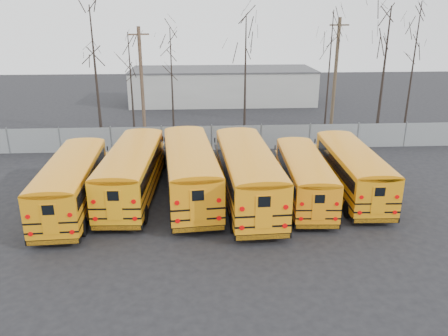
{
  "coord_description": "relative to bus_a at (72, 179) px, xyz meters",
  "views": [
    {
      "loc": [
        -1.05,
        -21.92,
        10.49
      ],
      "look_at": [
        0.45,
        3.03,
        1.6
      ],
      "focal_mm": 35.0,
      "sensor_mm": 36.0,
      "label": 1
    }
  ],
  "objects": [
    {
      "name": "tree_5",
      "position": [
        22.36,
        12.34,
        3.76
      ],
      "size": [
        0.26,
        0.26,
        11.05
      ],
      "primitive_type": "cone",
      "color": "black",
      "rests_on": "ground"
    },
    {
      "name": "bus_b",
      "position": [
        3.14,
        1.45,
        0.08
      ],
      "size": [
        3.11,
        11.41,
        3.16
      ],
      "rotation": [
        0.0,
        0.0,
        -0.05
      ],
      "color": "black",
      "rests_on": "ground"
    },
    {
      "name": "bus_f",
      "position": [
        16.28,
        1.18,
        -0.04
      ],
      "size": [
        2.79,
        10.63,
        2.95
      ],
      "rotation": [
        0.0,
        0.0,
        -0.04
      ],
      "color": "black",
      "rests_on": "ground"
    },
    {
      "name": "tree_6",
      "position": [
        25.72,
        14.27,
        3.95
      ],
      "size": [
        0.26,
        0.26,
        11.44
      ],
      "primitive_type": "cone",
      "color": "black",
      "rests_on": "ground"
    },
    {
      "name": "bus_d",
      "position": [
        9.83,
        0.35,
        0.19
      ],
      "size": [
        3.22,
        12.05,
        3.34
      ],
      "rotation": [
        0.0,
        0.0,
        0.04
      ],
      "color": "black",
      "rests_on": "ground"
    },
    {
      "name": "utility_pole_right",
      "position": [
        20.02,
        17.62,
        3.45
      ],
      "size": [
        1.81,
        0.32,
        10.15
      ],
      "rotation": [
        0.0,
        0.0,
        0.02
      ],
      "color": "#4C3C2B",
      "rests_on": "ground"
    },
    {
      "name": "bus_a",
      "position": [
        0.0,
        0.0,
        0.0
      ],
      "size": [
        2.96,
        10.9,
        3.02
      ],
      "rotation": [
        0.0,
        0.0,
        0.05
      ],
      "color": "black",
      "rests_on": "ground"
    },
    {
      "name": "tree_0",
      "position": [
        -1.4,
        14.38,
        3.8
      ],
      "size": [
        0.26,
        0.26,
        11.14
      ],
      "primitive_type": "cone",
      "color": "black",
      "rests_on": "ground"
    },
    {
      "name": "tree_1",
      "position": [
        1.55,
        13.89,
        2.77
      ],
      "size": [
        0.26,
        0.26,
        9.07
      ],
      "primitive_type": "cone",
      "color": "black",
      "rests_on": "ground"
    },
    {
      "name": "tree_4",
      "position": [
        18.62,
        15.07,
        3.62
      ],
      "size": [
        0.26,
        0.26,
        10.78
      ],
      "primitive_type": "cone",
      "color": "black",
      "rests_on": "ground"
    },
    {
      "name": "utility_pole_left",
      "position": [
        2.38,
        14.34,
        3.11
      ],
      "size": [
        1.65,
        0.63,
        9.49
      ],
      "rotation": [
        0.0,
        0.0,
        0.31
      ],
      "color": "brown",
      "rests_on": "ground"
    },
    {
      "name": "fence",
      "position": [
        8.15,
        10.75,
        -0.77
      ],
      "size": [
        40.0,
        0.04,
        2.0
      ],
      "primitive_type": "cube",
      "color": "gray",
      "rests_on": "ground"
    },
    {
      "name": "ground",
      "position": [
        8.15,
        -1.25,
        -1.77
      ],
      "size": [
        120.0,
        120.0,
        0.0
      ],
      "primitive_type": "plane",
      "color": "black",
      "rests_on": "ground"
    },
    {
      "name": "tree_2",
      "position": [
        4.96,
        13.48,
        2.93
      ],
      "size": [
        0.26,
        0.26,
        9.4
      ],
      "primitive_type": "cone",
      "color": "black",
      "rests_on": "ground"
    },
    {
      "name": "bus_c",
      "position": [
        6.53,
        1.23,
        0.16
      ],
      "size": [
        3.76,
        11.95,
        3.29
      ],
      "rotation": [
        0.0,
        0.0,
        0.09
      ],
      "color": "black",
      "rests_on": "ground"
    },
    {
      "name": "bus_e",
      "position": [
        13.19,
        0.48,
        -0.13
      ],
      "size": [
        2.85,
        10.08,
        2.79
      ],
      "rotation": [
        0.0,
        0.0,
        -0.06
      ],
      "color": "black",
      "rests_on": "ground"
    },
    {
      "name": "tree_3",
      "position": [
        11.06,
        13.33,
        3.43
      ],
      "size": [
        0.26,
        0.26,
        10.41
      ],
      "primitive_type": "cone",
      "color": "black",
      "rests_on": "ground"
    },
    {
      "name": "distant_building",
      "position": [
        10.15,
        30.75,
        0.23
      ],
      "size": [
        22.0,
        8.0,
        4.0
      ],
      "primitive_type": "cube",
      "color": "#ADAEA9",
      "rests_on": "ground"
    }
  ]
}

